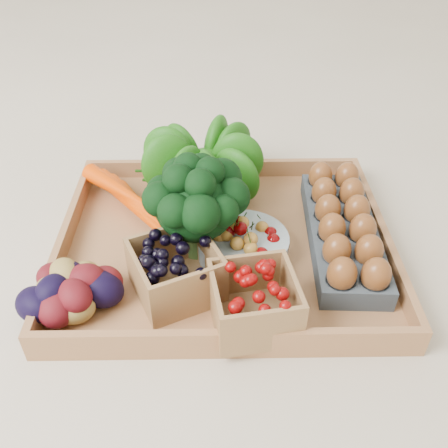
{
  "coord_description": "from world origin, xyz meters",
  "views": [
    {
      "loc": [
        -0.01,
        -0.65,
        0.58
      ],
      "look_at": [
        0.0,
        0.0,
        0.06
      ],
      "focal_mm": 40.0,
      "sensor_mm": 36.0,
      "label": 1
    }
  ],
  "objects_px": {
    "tray": "(224,248)",
    "broccoli": "(196,223)",
    "cherry_bowl": "(243,246)",
    "egg_carton": "(342,234)"
  },
  "relations": [
    {
      "from": "broccoli",
      "to": "tray",
      "type": "bearing_deg",
      "value": 24.61
    },
    {
      "from": "cherry_bowl",
      "to": "tray",
      "type": "bearing_deg",
      "value": 136.83
    },
    {
      "from": "tray",
      "to": "broccoli",
      "type": "height_order",
      "value": "broccoli"
    },
    {
      "from": "tray",
      "to": "broccoli",
      "type": "relative_size",
      "value": 3.34
    },
    {
      "from": "broccoli",
      "to": "cherry_bowl",
      "type": "bearing_deg",
      "value": -6.01
    },
    {
      "from": "tray",
      "to": "broccoli",
      "type": "bearing_deg",
      "value": -155.39
    },
    {
      "from": "broccoli",
      "to": "cherry_bowl",
      "type": "relative_size",
      "value": 1.09
    },
    {
      "from": "tray",
      "to": "cherry_bowl",
      "type": "relative_size",
      "value": 3.64
    },
    {
      "from": "tray",
      "to": "cherry_bowl",
      "type": "bearing_deg",
      "value": -43.17
    },
    {
      "from": "egg_carton",
      "to": "tray",
      "type": "bearing_deg",
      "value": -176.43
    }
  ]
}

